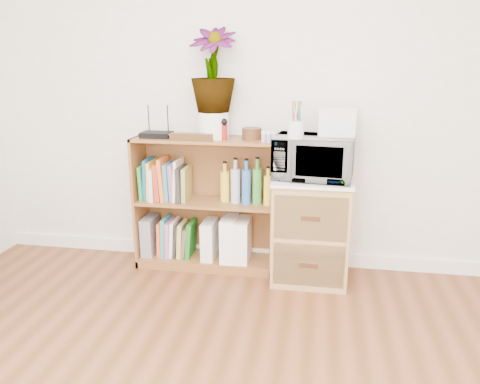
# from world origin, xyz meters

# --- Properties ---
(skirting_board) EXTENTS (4.00, 0.02, 0.10)m
(skirting_board) POSITION_xyz_m (0.00, 2.24, 0.05)
(skirting_board) COLOR white
(skirting_board) RESTS_ON ground
(bookshelf) EXTENTS (1.00, 0.30, 0.95)m
(bookshelf) POSITION_xyz_m (-0.35, 2.10, 0.47)
(bookshelf) COLOR brown
(bookshelf) RESTS_ON ground
(wicker_unit) EXTENTS (0.50, 0.45, 0.70)m
(wicker_unit) POSITION_xyz_m (0.40, 2.02, 0.35)
(wicker_unit) COLOR #9E7542
(wicker_unit) RESTS_ON ground
(microwave) EXTENTS (0.54, 0.39, 0.28)m
(microwave) POSITION_xyz_m (0.40, 2.02, 0.86)
(microwave) COLOR silver
(microwave) RESTS_ON wicker_unit
(pen_cup) EXTENTS (0.10, 0.10, 0.11)m
(pen_cup) POSITION_xyz_m (0.28, 1.90, 1.05)
(pen_cup) COLOR silver
(pen_cup) RESTS_ON microwave
(small_appliance) EXTENTS (0.23, 0.19, 0.18)m
(small_appliance) POSITION_xyz_m (0.54, 2.08, 1.09)
(small_appliance) COLOR silver
(small_appliance) RESTS_ON microwave
(router) EXTENTS (0.21, 0.14, 0.04)m
(router) POSITION_xyz_m (-0.69, 2.08, 0.97)
(router) COLOR black
(router) RESTS_ON bookshelf
(white_bowl) EXTENTS (0.13, 0.13, 0.03)m
(white_bowl) POSITION_xyz_m (-0.52, 2.07, 0.97)
(white_bowl) COLOR white
(white_bowl) RESTS_ON bookshelf
(plant_pot) EXTENTS (0.21, 0.21, 0.18)m
(plant_pot) POSITION_xyz_m (-0.29, 2.12, 1.04)
(plant_pot) COLOR white
(plant_pot) RESTS_ON bookshelf
(potted_plant) EXTENTS (0.31, 0.31, 0.55)m
(potted_plant) POSITION_xyz_m (-0.29, 2.12, 1.41)
(potted_plant) COLOR #327E35
(potted_plant) RESTS_ON plant_pot
(trinket_box) EXTENTS (0.29, 0.07, 0.05)m
(trinket_box) POSITION_xyz_m (-0.41, 2.00, 0.97)
(trinket_box) COLOR #38220F
(trinket_box) RESTS_ON bookshelf
(kokeshi_doll) EXTENTS (0.04, 0.04, 0.10)m
(kokeshi_doll) POSITION_xyz_m (-0.20, 2.06, 1.00)
(kokeshi_doll) COLOR maroon
(kokeshi_doll) RESTS_ON bookshelf
(wooden_bowl) EXTENTS (0.13, 0.13, 0.08)m
(wooden_bowl) POSITION_xyz_m (-0.02, 2.11, 0.99)
(wooden_bowl) COLOR #3B2210
(wooden_bowl) RESTS_ON bookshelf
(paint_jars) EXTENTS (0.10, 0.04, 0.05)m
(paint_jars) POSITION_xyz_m (0.10, 2.01, 0.98)
(paint_jars) COLOR pink
(paint_jars) RESTS_ON bookshelf
(file_box) EXTENTS (0.08, 0.23, 0.28)m
(file_box) POSITION_xyz_m (-0.78, 2.10, 0.21)
(file_box) COLOR gray
(file_box) RESTS_ON bookshelf
(magazine_holder_left) EXTENTS (0.09, 0.22, 0.28)m
(magazine_holder_left) POSITION_xyz_m (-0.32, 2.09, 0.21)
(magazine_holder_left) COLOR silver
(magazine_holder_left) RESTS_ON bookshelf
(magazine_holder_mid) EXTENTS (0.10, 0.26, 0.32)m
(magazine_holder_mid) POSITION_xyz_m (-0.18, 2.09, 0.23)
(magazine_holder_mid) COLOR white
(magazine_holder_mid) RESTS_ON bookshelf
(magazine_holder_right) EXTENTS (0.10, 0.24, 0.31)m
(magazine_holder_right) POSITION_xyz_m (-0.08, 2.09, 0.22)
(magazine_holder_right) COLOR white
(magazine_holder_right) RESTS_ON bookshelf
(cookbooks) EXTENTS (0.34, 0.20, 0.31)m
(cookbooks) POSITION_xyz_m (-0.64, 2.10, 0.63)
(cookbooks) COLOR #228234
(cookbooks) RESTS_ON bookshelf
(liquor_bottles) EXTENTS (0.37, 0.07, 0.32)m
(liquor_bottles) POSITION_xyz_m (-0.06, 2.10, 0.65)
(liquor_bottles) COLOR yellow
(liquor_bottles) RESTS_ON bookshelf
(lower_books) EXTENTS (0.26, 0.19, 0.29)m
(lower_books) POSITION_xyz_m (-0.58, 2.10, 0.20)
(lower_books) COLOR #DE5327
(lower_books) RESTS_ON bookshelf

